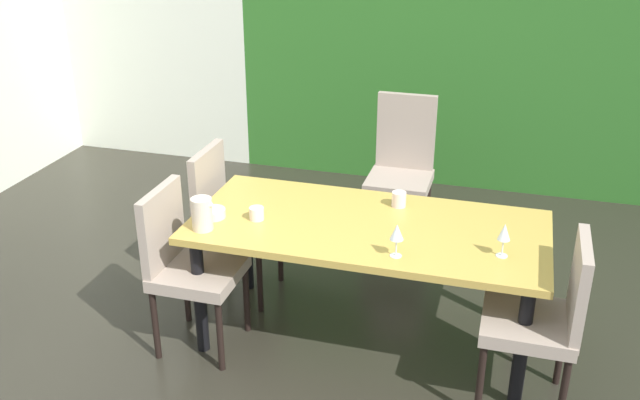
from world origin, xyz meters
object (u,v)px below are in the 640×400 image
at_px(chair_head_far, 402,163).
at_px(wine_glass_near_window, 397,233).
at_px(dining_table, 368,238).
at_px(cup_center, 399,199).
at_px(cup_right, 257,213).
at_px(pitcher_near_shelf, 202,214).
at_px(chair_left_far, 228,214).
at_px(serving_bowl_left, 213,213).
at_px(chair_right_near, 546,314).
at_px(wine_glass_north, 504,233).
at_px(chair_left_near, 185,260).

relative_size(chair_head_far, wine_glass_near_window, 6.05).
distance_m(dining_table, cup_center, 0.32).
distance_m(chair_head_far, cup_right, 1.58).
bearing_deg(cup_right, pitcher_near_shelf, -140.44).
bearing_deg(dining_table, cup_right, -169.43).
relative_size(chair_left_far, chair_head_far, 0.90).
height_order(chair_head_far, pitcher_near_shelf, chair_head_far).
xyz_separation_m(wine_glass_near_window, cup_center, (-0.09, 0.58, -0.08)).
xyz_separation_m(dining_table, serving_bowl_left, (-0.83, -0.15, 0.11)).
bearing_deg(chair_right_near, pitcher_near_shelf, 90.02).
distance_m(chair_head_far, wine_glass_north, 1.73).
bearing_deg(wine_glass_near_window, chair_head_far, 98.80).
bearing_deg(cup_center, dining_table, -113.35).
bearing_deg(chair_right_near, dining_table, 72.39).
xyz_separation_m(chair_left_near, wine_glass_north, (1.65, 0.13, 0.33)).
relative_size(dining_table, chair_left_near, 2.03).
distance_m(wine_glass_north, serving_bowl_left, 1.54).
xyz_separation_m(chair_left_far, pitcher_near_shelf, (0.12, -0.60, 0.29)).
relative_size(chair_left_near, serving_bowl_left, 6.90).
relative_size(chair_right_near, cup_center, 10.78).
height_order(serving_bowl_left, cup_center, cup_center).
distance_m(chair_right_near, wine_glass_north, 0.43).
distance_m(chair_left_near, wine_glass_near_window, 1.20).
bearing_deg(chair_left_far, cup_right, 40.71).
distance_m(dining_table, cup_right, 0.61).
bearing_deg(cup_center, pitcher_near_shelf, -148.71).
height_order(wine_glass_north, wine_glass_near_window, wine_glass_north).
xyz_separation_m(chair_left_far, cup_right, (0.35, -0.41, 0.24)).
bearing_deg(wine_glass_north, serving_bowl_left, 179.45).
height_order(dining_table, cup_center, cup_center).
bearing_deg(chair_head_far, pitcher_near_shelf, 65.03).
xyz_separation_m(chair_left_far, cup_center, (1.06, -0.03, 0.24)).
distance_m(chair_left_far, wine_glass_near_window, 1.35).
relative_size(dining_table, cup_center, 22.11).
xyz_separation_m(wine_glass_north, wine_glass_near_window, (-0.50, -0.14, 0.00)).
bearing_deg(wine_glass_near_window, wine_glass_north, 16.11).
bearing_deg(wine_glass_near_window, dining_table, 123.94).
xyz_separation_m(wine_glass_near_window, cup_right, (-0.80, 0.20, -0.09)).
bearing_deg(cup_center, chair_left_far, 178.44).
xyz_separation_m(wine_glass_near_window, serving_bowl_left, (-1.04, 0.16, -0.10)).
xyz_separation_m(dining_table, chair_left_far, (-0.95, 0.30, -0.12)).
distance_m(chair_left_far, cup_center, 1.09).
xyz_separation_m(chair_left_near, chair_left_far, (-0.00, 0.60, 0.00)).
distance_m(dining_table, wine_glass_near_window, 0.43).
bearing_deg(chair_head_far, chair_right_near, 120.94).
height_order(chair_left_far, wine_glass_near_window, chair_left_far).
distance_m(wine_glass_north, pitcher_near_shelf, 1.54).
height_order(chair_head_far, cup_right, chair_head_far).
bearing_deg(cup_right, wine_glass_north, -2.43).
distance_m(chair_left_near, chair_left_far, 0.60).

